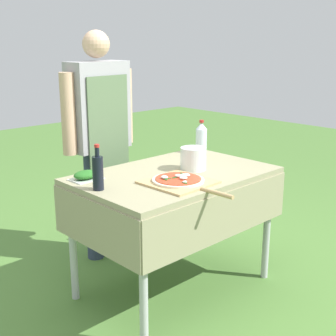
{
  "coord_description": "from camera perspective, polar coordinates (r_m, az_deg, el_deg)",
  "views": [
    {
      "loc": [
        -1.9,
        -1.94,
        1.55
      ],
      "look_at": [
        -0.05,
        0.0,
        0.81
      ],
      "focal_mm": 50.0,
      "sensor_mm": 36.0,
      "label": 1
    }
  ],
  "objects": [
    {
      "name": "water_bottle",
      "position": [
        3.32,
        4.08,
        3.75
      ],
      "size": [
        0.08,
        0.08,
        0.23
      ],
      "color": "silver",
      "rests_on": "prep_table"
    },
    {
      "name": "prep_table",
      "position": [
        2.85,
        0.77,
        -2.44
      ],
      "size": [
        1.2,
        0.79,
        0.77
      ],
      "color": "gray",
      "rests_on": "ground"
    },
    {
      "name": "person_cook",
      "position": [
        3.3,
        -8.33,
        4.8
      ],
      "size": [
        0.6,
        0.23,
        1.61
      ],
      "rotation": [
        0.0,
        0.0,
        3.22
      ],
      "color": "#333D56",
      "rests_on": "ground"
    },
    {
      "name": "oil_bottle",
      "position": [
        2.51,
        -8.55,
        -0.49
      ],
      "size": [
        0.06,
        0.06,
        0.25
      ],
      "color": "black",
      "rests_on": "prep_table"
    },
    {
      "name": "pizza_on_peel",
      "position": [
        2.61,
        1.43,
        -1.62
      ],
      "size": [
        0.36,
        0.56,
        0.05
      ],
      "rotation": [
        0.0,
        0.0,
        0.03
      ],
      "color": "tan",
      "rests_on": "prep_table"
    },
    {
      "name": "herb_container",
      "position": [
        2.73,
        -9.99,
        -0.88
      ],
      "size": [
        0.18,
        0.14,
        0.05
      ],
      "rotation": [
        0.0,
        0.0,
        0.04
      ],
      "color": "silver",
      "rests_on": "prep_table"
    },
    {
      "name": "mixing_tub",
      "position": [
        2.88,
        3.1,
        1.15
      ],
      "size": [
        0.16,
        0.16,
        0.14
      ],
      "primitive_type": "cylinder",
      "color": "silver",
      "rests_on": "prep_table"
    },
    {
      "name": "ground_plane",
      "position": [
        3.13,
        0.72,
        -14.28
      ],
      "size": [
        12.0,
        12.0,
        0.0
      ],
      "primitive_type": "plane",
      "color": "#517F38"
    }
  ]
}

